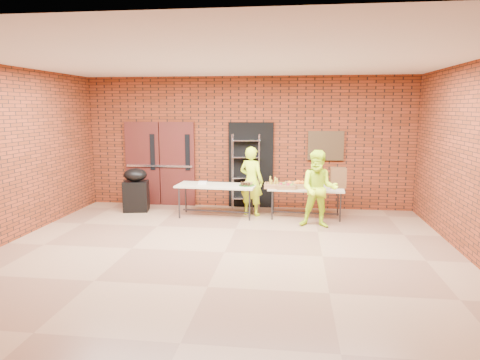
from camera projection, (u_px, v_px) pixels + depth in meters
name	position (u px, v px, depth m)	size (l,w,h in m)	color
room	(224.00, 159.00, 7.05)	(8.08, 7.08, 3.28)	brown
double_doors	(160.00, 164.00, 10.77)	(1.78, 0.12, 2.10)	#3F1312
dark_doorway	(251.00, 165.00, 10.51)	(1.10, 0.06, 2.10)	black
bronze_plaque	(326.00, 146.00, 10.20)	(0.85, 0.04, 0.70)	#3F2B19
wire_rack	(246.00, 172.00, 10.41)	(0.67, 0.22, 1.82)	#B8B8C0
table_left	(216.00, 187.00, 9.65)	(1.82, 0.86, 0.73)	#C2B694
table_right	(306.00, 190.00, 9.53)	(1.69, 0.78, 0.68)	#C2B694
basket_bananas	(274.00, 185.00, 9.51)	(0.43, 0.33, 0.13)	#AC7645
basket_oranges	(295.00, 185.00, 9.53)	(0.48, 0.38, 0.15)	#AC7645
basket_apples	(286.00, 186.00, 9.41)	(0.41, 0.32, 0.13)	#AC7645
muffin_tray	(247.00, 184.00, 9.53)	(0.35, 0.35, 0.09)	#174D14
napkin_box	(203.00, 183.00, 9.74)	(0.18, 0.12, 0.06)	silver
coffee_dispenser	(338.00, 178.00, 9.55)	(0.34, 0.30, 0.44)	#55371D
cup_stack_front	(321.00, 184.00, 9.37)	(0.07, 0.07, 0.22)	silver
cup_stack_mid	(324.00, 185.00, 9.29)	(0.07, 0.07, 0.22)	silver
cup_stack_back	(318.00, 182.00, 9.54)	(0.08, 0.08, 0.24)	silver
covered_grill	(136.00, 190.00, 10.19)	(0.65, 0.57, 1.03)	black
volunteer_woman	(251.00, 181.00, 9.75)	(0.58, 0.38, 1.58)	#CBFC1C
volunteer_man	(319.00, 189.00, 8.75)	(0.78, 0.61, 1.60)	#CBFC1C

